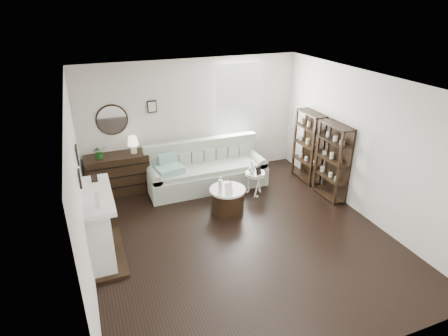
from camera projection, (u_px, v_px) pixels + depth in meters
name	position (u px, v px, depth m)	size (l,w,h in m)	color
room	(224.00, 106.00, 8.54)	(5.50, 5.50, 5.50)	black
fireplace	(100.00, 228.00, 5.95)	(0.50, 1.40, 1.84)	white
shelf_unit_far	(308.00, 147.00, 8.43)	(0.30, 0.80, 1.60)	black
shelf_unit_near	(332.00, 162.00, 7.66)	(0.30, 0.80, 1.60)	black
sofa	(206.00, 172.00, 8.32)	(2.60, 0.90, 1.01)	#A0AB98
quilt	(169.00, 169.00, 7.83)	(0.55, 0.45, 0.14)	#268C5B
suitcase	(252.00, 170.00, 8.75)	(0.54, 0.18, 0.36)	brown
dresser	(118.00, 174.00, 8.01)	(1.28, 0.55, 0.86)	black
table_lamp	(133.00, 145.00, 7.87)	(0.23, 0.23, 0.37)	white
potted_plant	(99.00, 152.00, 7.62)	(0.25, 0.22, 0.28)	#185217
drum_table	(227.00, 200.00, 7.35)	(0.70, 0.70, 0.49)	black
pedestal_table	(255.00, 174.00, 7.88)	(0.43, 0.43, 0.51)	silver
eiffel_drum	(230.00, 183.00, 7.28)	(0.10, 0.10, 0.18)	black
bottle_drum	(220.00, 185.00, 7.06)	(0.07, 0.07, 0.32)	silver
card_frame_drum	(229.00, 188.00, 7.04)	(0.16, 0.01, 0.21)	white
eiffel_ped	(258.00, 167.00, 7.88)	(0.11, 0.11, 0.18)	black
flask_ped	(252.00, 167.00, 7.80)	(0.15, 0.15, 0.27)	silver
card_frame_ped	(258.00, 171.00, 7.74)	(0.13, 0.01, 0.17)	black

